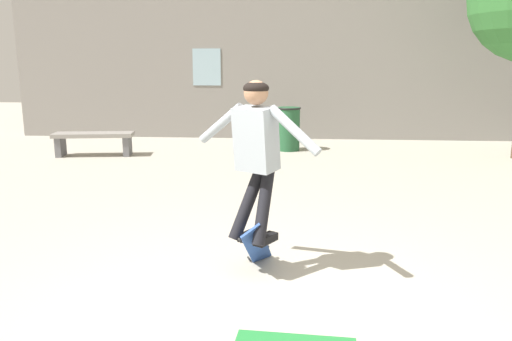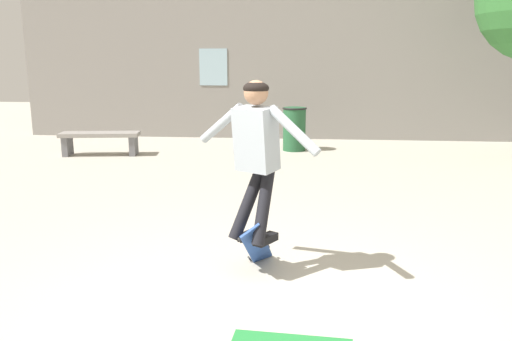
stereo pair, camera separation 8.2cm
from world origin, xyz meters
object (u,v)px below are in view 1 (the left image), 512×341
at_px(park_bench, 94,139).
at_px(trash_bin, 288,128).
at_px(skateboard_flipping, 257,246).
at_px(skater, 256,148).

distance_m(park_bench, trash_bin, 4.10).
bearing_deg(skateboard_flipping, trash_bin, 5.30).
relative_size(skater, skateboard_flipping, 2.10).
distance_m(park_bench, skateboard_flipping, 6.70).
height_order(trash_bin, skateboard_flipping, trash_bin).
distance_m(trash_bin, skateboard_flipping, 6.52).
relative_size(park_bench, skater, 1.15).
xyz_separation_m(trash_bin, skateboard_flipping, (-0.19, -6.51, -0.27)).
bearing_deg(park_bench, trash_bin, 5.30).
xyz_separation_m(park_bench, trash_bin, (3.98, 0.98, 0.15)).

